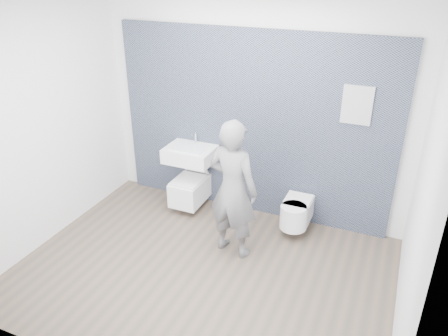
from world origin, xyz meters
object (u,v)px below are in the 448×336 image
at_px(toilet_square, 190,189).
at_px(visitor, 233,189).
at_px(washbasin, 190,154).
at_px(toilet_rounded, 296,212).

height_order(toilet_square, visitor, visitor).
xyz_separation_m(washbasin, toilet_square, (0.00, -0.04, -0.50)).
relative_size(toilet_square, visitor, 0.41).
distance_m(toilet_square, toilet_rounded, 1.48).
bearing_deg(washbasin, toilet_rounded, -1.87).
xyz_separation_m(washbasin, visitor, (0.90, -0.72, 0.02)).
bearing_deg(toilet_square, visitor, -36.82).
relative_size(toilet_square, toilet_rounded, 1.18).
height_order(washbasin, toilet_square, washbasin).
xyz_separation_m(washbasin, toilet_rounded, (1.48, -0.05, -0.51)).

